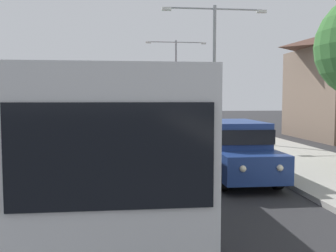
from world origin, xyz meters
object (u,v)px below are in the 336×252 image
(bus_second_in_line, at_px, (124,115))
(box_truck_oncoming, at_px, (100,106))
(streetlamp_far, at_px, (176,72))
(bus_fourth_in_line, at_px, (125,106))
(streetlamp_mid, at_px, (214,57))
(white_suv, at_px, (235,147))
(bus_lead, at_px, (120,136))
(bus_middle, at_px, (125,109))

(bus_second_in_line, xyz_separation_m, box_truck_oncoming, (-3.30, 28.12, 0.01))
(streetlamp_far, bearing_deg, bus_fourth_in_line, 126.29)
(box_truck_oncoming, xyz_separation_m, streetlamp_mid, (8.70, -27.81, 3.38))
(bus_second_in_line, bearing_deg, box_truck_oncoming, 96.70)
(white_suv, bearing_deg, bus_lead, -146.72)
(bus_second_in_line, bearing_deg, bus_middle, 90.00)
(box_truck_oncoming, xyz_separation_m, streetlamp_far, (8.70, -10.47, 3.73))
(bus_lead, xyz_separation_m, bus_fourth_in_line, (0.00, 37.26, 0.00))
(box_truck_oncoming, bearing_deg, bus_lead, -85.33)
(bus_second_in_line, relative_size, bus_fourth_in_line, 1.04)
(bus_middle, relative_size, box_truck_oncoming, 1.62)
(bus_second_in_line, xyz_separation_m, streetlamp_mid, (5.40, 0.31, 3.40))
(bus_middle, distance_m, streetlamp_mid, 13.66)
(bus_middle, height_order, bus_fourth_in_line, same)
(bus_fourth_in_line, distance_m, box_truck_oncoming, 4.54)
(bus_fourth_in_line, height_order, white_suv, bus_fourth_in_line)
(streetlamp_far, bearing_deg, white_suv, -93.54)
(bus_second_in_line, height_order, streetlamp_mid, streetlamp_mid)
(bus_lead, bearing_deg, streetlamp_mid, 66.75)
(bus_second_in_line, distance_m, bus_middle, 12.39)
(streetlamp_far, bearing_deg, bus_middle, -135.71)
(bus_middle, distance_m, bus_fourth_in_line, 12.62)
(bus_second_in_line, bearing_deg, bus_lead, -90.00)
(bus_second_in_line, height_order, streetlamp_far, streetlamp_far)
(white_suv, xyz_separation_m, streetlamp_far, (1.70, 27.48, 4.40))
(bus_lead, distance_m, bus_second_in_line, 12.26)
(bus_lead, height_order, streetlamp_far, streetlamp_far)
(bus_middle, distance_m, white_suv, 22.53)
(bus_fourth_in_line, bearing_deg, streetlamp_far, -53.71)
(white_suv, bearing_deg, box_truck_oncoming, 100.45)
(bus_middle, height_order, box_truck_oncoming, bus_middle)
(bus_middle, xyz_separation_m, streetlamp_far, (5.40, 5.27, 3.74))
(box_truck_oncoming, distance_m, streetlamp_mid, 29.34)
(box_truck_oncoming, height_order, streetlamp_far, streetlamp_far)
(streetlamp_far, bearing_deg, streetlamp_mid, -90.00)
(bus_second_in_line, height_order, bus_fourth_in_line, same)
(bus_fourth_in_line, relative_size, white_suv, 2.21)
(bus_middle, relative_size, bus_fourth_in_line, 1.11)
(bus_second_in_line, xyz_separation_m, white_suv, (3.70, -9.83, -0.66))
(bus_fourth_in_line, distance_m, streetlamp_far, 9.86)
(bus_middle, xyz_separation_m, white_suv, (3.70, -22.22, -0.66))
(bus_lead, height_order, white_suv, bus_lead)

